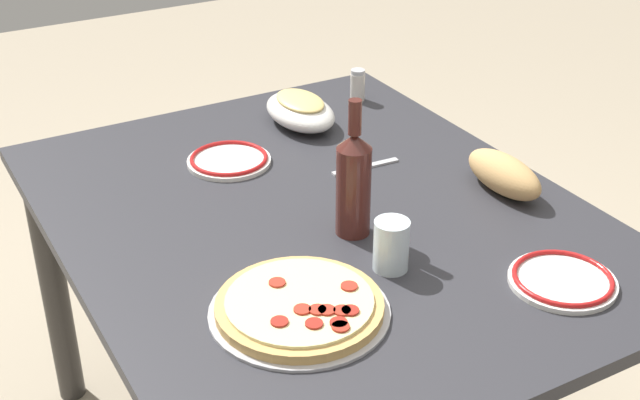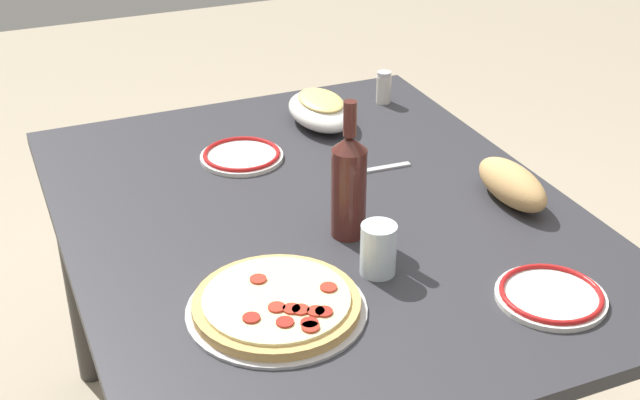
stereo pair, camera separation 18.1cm
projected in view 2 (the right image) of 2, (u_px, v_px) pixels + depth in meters
The scene contains 10 objects.
dining_table at pixel (320, 257), 1.88m from camera, with size 1.31×1.05×0.75m.
pepperoni_pizza at pixel (277, 305), 1.51m from camera, with size 0.32×0.32×0.03m.
baked_pasta_dish at pixel (321, 109), 2.20m from camera, with size 0.24×0.15×0.08m.
wine_bottle at pixel (349, 183), 1.69m from camera, with size 0.07×0.07×0.29m.
water_glass at pixel (378, 249), 1.60m from camera, with size 0.07×0.07×0.10m, color silver.
side_plate_near at pixel (242, 155), 2.04m from camera, with size 0.20×0.20×0.02m.
side_plate_far at pixel (551, 295), 1.55m from camera, with size 0.20×0.20×0.02m.
bread_loaf at pixel (512, 184), 1.85m from camera, with size 0.22×0.09×0.08m, color tan.
spice_shaker at pixel (384, 87), 2.33m from camera, with size 0.04×0.04×0.09m.
fork_left at pixel (376, 169), 1.99m from camera, with size 0.17×0.02×0.01m, color #B7B7BC.
Camera 2 is at (1.46, -0.62, 1.66)m, focal length 48.64 mm.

